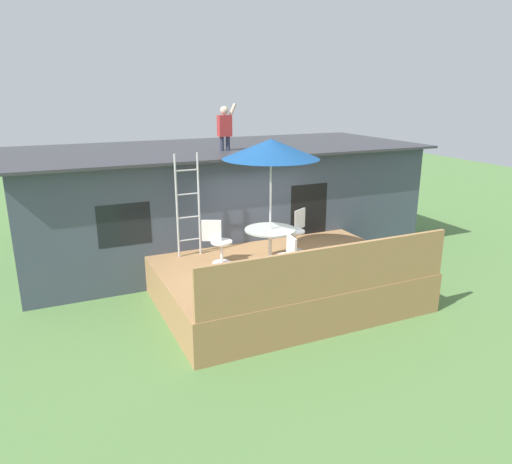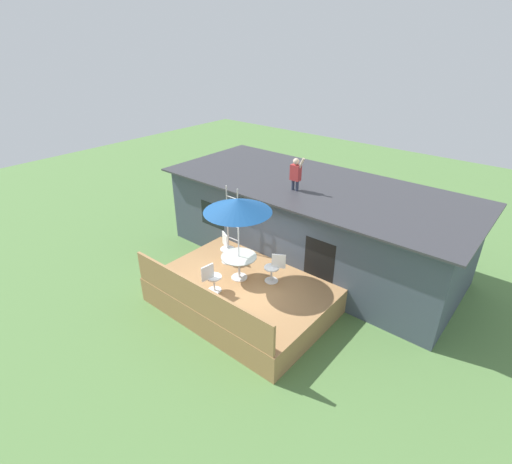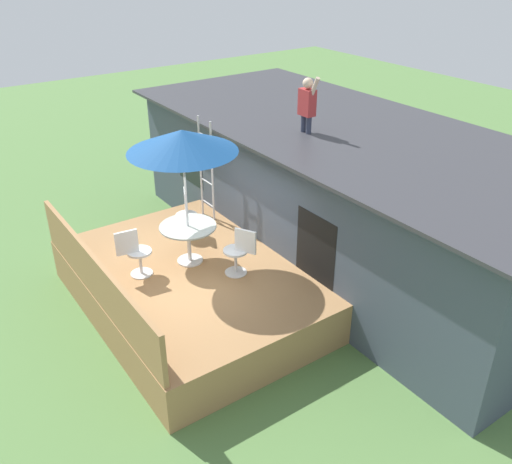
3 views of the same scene
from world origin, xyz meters
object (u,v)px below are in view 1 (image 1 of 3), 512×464
patio_umbrella (271,149)px  patio_chair_near (289,259)px  person_figure (225,125)px  patio_chair_right (297,231)px  patio_chair_left (218,242)px  step_ladder (188,206)px  patio_table (270,237)px

patio_umbrella → patio_chair_near: (-0.11, -1.01, -1.89)m
person_figure → patio_chair_right: person_figure is taller
person_figure → patio_chair_left: bearing=-115.4°
patio_chair_left → step_ladder: bearing=144.5°
patio_chair_right → person_figure: bearing=-98.5°
person_figure → patio_chair_left: 3.24m
patio_chair_left → patio_chair_near: (0.84, -1.48, 0.00)m
patio_table → patio_umbrella: (0.00, -0.00, 1.76)m
patio_umbrella → patio_chair_left: size_ratio=2.76×
patio_table → patio_chair_right: (0.90, 0.51, -0.13)m
patio_chair_right → patio_table: bearing=-0.0°
patio_chair_near → patio_chair_left: bearing=36.1°
patio_chair_near → person_figure: bearing=3.5°
patio_table → patio_chair_left: size_ratio=1.13×
patio_table → patio_umbrella: patio_umbrella is taller
patio_umbrella → patio_chair_near: patio_umbrella is taller
person_figure → patio_chair_near: 4.25m
step_ladder → patio_chair_right: bearing=-16.9°
person_figure → patio_table: bearing=-91.6°
patio_umbrella → patio_chair_left: 2.17m
patio_chair_near → step_ladder: bearing=35.6°
patio_table → patio_chair_near: (-0.11, -1.01, -0.13)m
step_ladder → patio_chair_left: step_ladder is taller
step_ladder → patio_chair_right: (2.24, -0.68, -0.64)m
step_ladder → person_figure: bearing=45.6°
patio_table → patio_chair_near: 1.02m
patio_chair_left → patio_chair_right: 1.86m
person_figure → patio_chair_left: person_figure is taller
step_ladder → patio_chair_near: 2.60m
step_ladder → patio_chair_right: step_ladder is taller
patio_umbrella → patio_chair_right: size_ratio=2.76×
patio_table → patio_chair_near: patio_chair_near is taller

